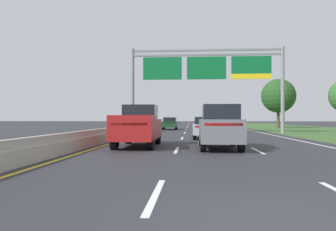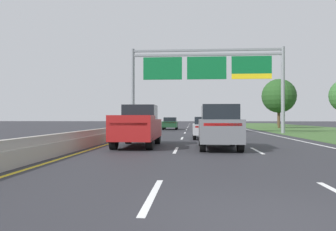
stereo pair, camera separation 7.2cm
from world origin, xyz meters
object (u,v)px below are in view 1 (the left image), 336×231
car_silver_centre_lane_sedan (205,127)px  roadside_tree_distant (278,102)px  car_darkgreen_left_lane_sedan (170,123)px  roadside_tree_far (278,96)px  overhead_sign_gantry (206,72)px  car_grey_centre_lane_suv (219,126)px  pickup_truck_red (138,126)px

car_silver_centre_lane_sedan → roadside_tree_distant: roadside_tree_distant is taller
car_darkgreen_left_lane_sedan → roadside_tree_far: bearing=-64.6°
car_darkgreen_left_lane_sedan → overhead_sign_gantry: bearing=-156.7°
car_grey_centre_lane_suv → roadside_tree_distant: size_ratio=0.74×
roadside_tree_distant → car_grey_centre_lane_suv: bearing=-107.3°
pickup_truck_red → roadside_tree_far: (15.55, 32.63, 3.67)m
car_darkgreen_left_lane_sedan → car_silver_centre_lane_sedan: same height
roadside_tree_far → pickup_truck_red: bearing=-115.5°
pickup_truck_red → overhead_sign_gantry: bearing=-15.6°
car_grey_centre_lane_suv → roadside_tree_distant: roadside_tree_distant is taller
overhead_sign_gantry → car_silver_centre_lane_sedan: (-0.45, -8.60, -5.19)m
car_grey_centre_lane_suv → roadside_tree_distant: (14.76, 47.37, 3.34)m
car_silver_centre_lane_sedan → car_darkgreen_left_lane_sedan: bearing=11.3°
overhead_sign_gantry → car_darkgreen_left_lane_sedan: 11.81m
overhead_sign_gantry → roadside_tree_distant: (14.65, 30.87, -1.57)m
overhead_sign_gantry → pickup_truck_red: (-4.24, -15.47, -4.93)m
car_silver_centre_lane_sedan → roadside_tree_distant: bearing=-21.3°
pickup_truck_red → car_silver_centre_lane_sedan: pickup_truck_red is taller
pickup_truck_red → car_darkgreen_left_lane_sedan: (0.01, 25.20, -0.26)m
car_grey_centre_lane_suv → car_silver_centre_lane_sedan: bearing=2.9°
car_darkgreen_left_lane_sedan → roadside_tree_far: 17.67m
pickup_truck_red → roadside_tree_distant: size_ratio=0.85×
car_silver_centre_lane_sedan → overhead_sign_gantry: bearing=-3.4°
overhead_sign_gantry → car_darkgreen_left_lane_sedan: (-4.23, 9.73, -5.19)m
overhead_sign_gantry → car_grey_centre_lane_suv: (-0.10, -16.51, -4.91)m
overhead_sign_gantry → roadside_tree_distant: size_ratio=2.38×
overhead_sign_gantry → car_grey_centre_lane_suv: size_ratio=3.20×
car_darkgreen_left_lane_sedan → roadside_tree_distant: (18.88, 21.13, 3.62)m
car_darkgreen_left_lane_sedan → roadside_tree_distant: roadside_tree_distant is taller
car_darkgreen_left_lane_sedan → roadside_tree_distant: size_ratio=0.70×
car_silver_centre_lane_sedan → roadside_tree_far: roadside_tree_far is taller
car_grey_centre_lane_suv → roadside_tree_far: bearing=-18.3°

